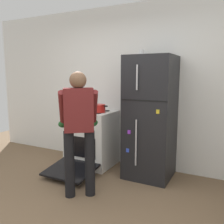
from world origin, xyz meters
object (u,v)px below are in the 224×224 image
at_px(red_pot, 98,108).
at_px(coffee_mug, 142,53).
at_px(stove_range, 91,139).
at_px(person_cook, 79,124).
at_px(pepper_mill, 83,104).
at_px(refrigerator, 150,118).

xyz_separation_m(red_pot, coffee_mug, (0.71, 0.10, 0.87)).
distance_m(stove_range, person_cook, 1.18).
height_order(stove_range, red_pot, red_pot).
bearing_deg(stove_range, pepper_mill, 143.98).
height_order(stove_range, person_cook, person_cook).
bearing_deg(red_pot, refrigerator, 3.20).
xyz_separation_m(stove_range, coffee_mug, (0.87, 0.07, 1.42)).
distance_m(refrigerator, red_pot, 0.90).
relative_size(stove_range, coffee_mug, 11.06).
xyz_separation_m(coffee_mug, pepper_mill, (-1.17, 0.15, -0.86)).
bearing_deg(red_pot, pepper_mill, 151.48).
bearing_deg(red_pot, person_cook, -73.59).
bearing_deg(person_cook, red_pot, 106.41).
bearing_deg(person_cook, coffee_mug, 67.59).
distance_m(red_pot, coffee_mug, 1.13).
height_order(stove_range, pepper_mill, pepper_mill).
relative_size(refrigerator, stove_range, 1.48).
xyz_separation_m(refrigerator, pepper_mill, (-1.35, 0.20, 0.11)).
bearing_deg(stove_range, coffee_mug, 4.47).
height_order(refrigerator, pepper_mill, refrigerator).
bearing_deg(refrigerator, person_cook, -121.40).
height_order(stove_range, coffee_mug, coffee_mug).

